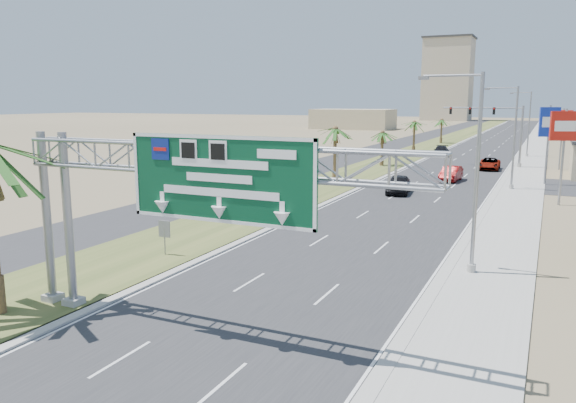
% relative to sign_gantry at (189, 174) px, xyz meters
% --- Properties ---
extents(road, '(12.00, 300.00, 0.02)m').
position_rel_sign_gantry_xyz_m(road, '(1.06, 100.07, -6.05)').
color(road, '#28282B').
rests_on(road, ground).
extents(sidewalk_right, '(4.00, 300.00, 0.10)m').
position_rel_sign_gantry_xyz_m(sidewalk_right, '(9.56, 100.07, -6.01)').
color(sidewalk_right, '#9E9B93').
rests_on(sidewalk_right, ground).
extents(median_grass, '(7.00, 300.00, 0.12)m').
position_rel_sign_gantry_xyz_m(median_grass, '(-8.94, 100.07, -6.00)').
color(median_grass, '#415023').
rests_on(median_grass, ground).
extents(opposing_road, '(8.00, 300.00, 0.02)m').
position_rel_sign_gantry_xyz_m(opposing_road, '(-15.94, 100.07, -6.05)').
color(opposing_road, '#28282B').
rests_on(opposing_road, ground).
extents(sign_gantry, '(16.75, 1.24, 7.50)m').
position_rel_sign_gantry_xyz_m(sign_gantry, '(0.00, 0.00, 0.00)').
color(sign_gantry, gray).
rests_on(sign_gantry, ground).
extents(palm_row_b, '(3.99, 3.99, 5.95)m').
position_rel_sign_gantry_xyz_m(palm_row_b, '(-8.44, 22.07, -1.16)').
color(palm_row_b, brown).
rests_on(palm_row_b, ground).
extents(palm_row_c, '(3.99, 3.99, 6.75)m').
position_rel_sign_gantry_xyz_m(palm_row_c, '(-8.44, 38.07, -0.39)').
color(palm_row_c, brown).
rests_on(palm_row_c, ground).
extents(palm_row_d, '(3.99, 3.99, 5.45)m').
position_rel_sign_gantry_xyz_m(palm_row_d, '(-8.44, 56.07, -1.64)').
color(palm_row_d, brown).
rests_on(palm_row_d, ground).
extents(palm_row_e, '(3.99, 3.99, 6.15)m').
position_rel_sign_gantry_xyz_m(palm_row_e, '(-8.44, 75.07, -0.97)').
color(palm_row_e, brown).
rests_on(palm_row_e, ground).
extents(palm_row_f, '(3.99, 3.99, 5.75)m').
position_rel_sign_gantry_xyz_m(palm_row_f, '(-8.44, 100.07, -1.35)').
color(palm_row_f, brown).
rests_on(palm_row_f, ground).
extents(streetlight_near, '(3.27, 0.44, 10.00)m').
position_rel_sign_gantry_xyz_m(streetlight_near, '(8.36, 12.07, -1.36)').
color(streetlight_near, gray).
rests_on(streetlight_near, ground).
extents(streetlight_mid, '(3.27, 0.44, 10.00)m').
position_rel_sign_gantry_xyz_m(streetlight_mid, '(8.36, 42.07, -1.36)').
color(streetlight_mid, gray).
rests_on(streetlight_mid, ground).
extents(streetlight_far, '(3.27, 0.44, 10.00)m').
position_rel_sign_gantry_xyz_m(streetlight_far, '(8.36, 78.07, -1.36)').
color(streetlight_far, gray).
rests_on(streetlight_far, ground).
extents(signal_mast, '(10.28, 0.71, 8.00)m').
position_rel_sign_gantry_xyz_m(signal_mast, '(6.23, 62.05, -1.21)').
color(signal_mast, gray).
rests_on(signal_mast, ground).
extents(median_signback_b, '(0.75, 0.08, 2.08)m').
position_rel_sign_gantry_xyz_m(median_signback_b, '(-7.44, 8.07, -4.61)').
color(median_signback_b, gray).
rests_on(median_signback_b, ground).
extents(tower_distant, '(20.00, 16.00, 35.00)m').
position_rel_sign_gantry_xyz_m(tower_distant, '(-30.94, 240.07, 11.44)').
color(tower_distant, '#B7AB8B').
rests_on(tower_distant, ground).
extents(building_distant_left, '(24.00, 14.00, 6.00)m').
position_rel_sign_gantry_xyz_m(building_distant_left, '(-43.94, 150.07, -3.06)').
color(building_distant_left, tan).
rests_on(building_distant_left, ground).
extents(car_left_lane, '(2.70, 5.28, 1.72)m').
position_rel_sign_gantry_xyz_m(car_left_lane, '(-0.94, 35.11, -5.20)').
color(car_left_lane, black).
rests_on(car_left_lane, ground).
extents(car_mid_lane, '(1.95, 5.01, 1.63)m').
position_rel_sign_gantry_xyz_m(car_mid_lane, '(2.21, 45.59, -5.24)').
color(car_mid_lane, '#670909').
rests_on(car_mid_lane, ground).
extents(car_right_lane, '(2.60, 5.39, 1.48)m').
position_rel_sign_gantry_xyz_m(car_right_lane, '(4.96, 58.04, -5.32)').
color(car_right_lane, gray).
rests_on(car_right_lane, ground).
extents(car_far, '(2.69, 5.58, 1.57)m').
position_rel_sign_gantry_xyz_m(car_far, '(-3.80, 73.76, -5.27)').
color(car_far, black).
rests_on(car_far, ground).
extents(pole_sign_red_near, '(2.36, 1.11, 7.99)m').
position_rel_sign_gantry_xyz_m(pole_sign_red_near, '(12.74, 34.89, 0.14)').
color(pole_sign_red_near, gray).
rests_on(pole_sign_red_near, ground).
extents(pole_sign_blue, '(1.97, 1.00, 8.19)m').
position_rel_sign_gantry_xyz_m(pole_sign_blue, '(11.49, 46.95, 0.07)').
color(pole_sign_blue, gray).
rests_on(pole_sign_blue, ground).
extents(pole_sign_red_far, '(2.19, 0.95, 7.67)m').
position_rel_sign_gantry_xyz_m(pole_sign_red_far, '(12.97, 61.97, -0.03)').
color(pole_sign_red_far, gray).
rests_on(pole_sign_red_far, ground).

